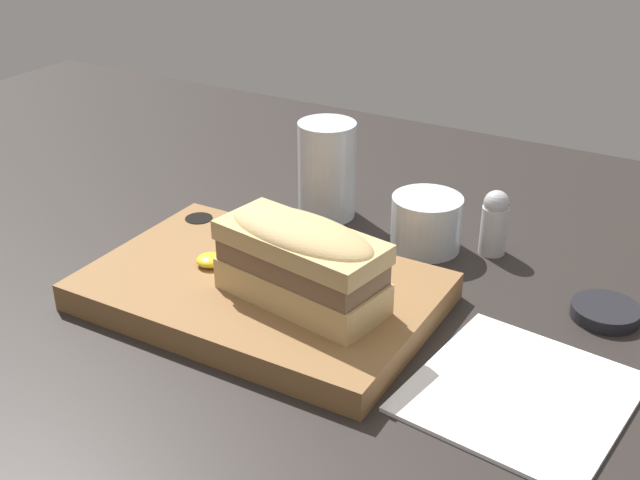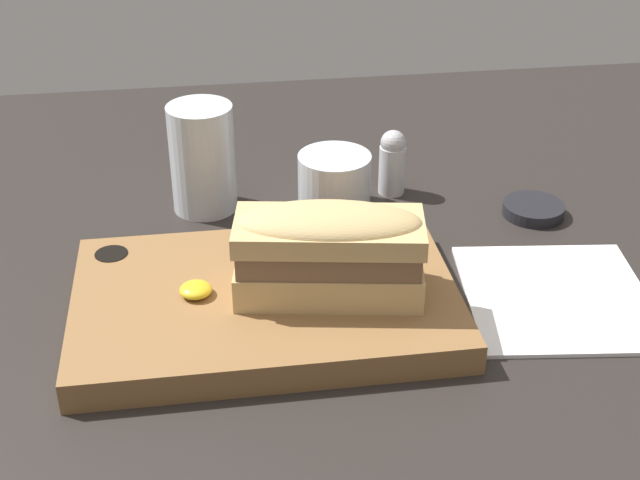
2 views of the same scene
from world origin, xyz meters
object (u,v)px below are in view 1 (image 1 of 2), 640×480
wine_glass (426,225)px  napkin (519,396)px  sandwich (299,259)px  condiment_dish (605,312)px  serving_board (261,291)px  water_glass (327,176)px  salt_shaker (494,222)px

wine_glass → napkin: wine_glass is taller
sandwich → condiment_dish: bearing=32.9°
serving_board → sandwich: 8.19cm
napkin → condiment_dish: size_ratio=2.97×
water_glass → salt_shaker: water_glass is taller
condiment_dish → water_glass: bearing=168.8°
sandwich → condiment_dish: (24.52, 15.85, -6.55)cm
serving_board → wine_glass: size_ratio=4.27×
salt_shaker → napkin: bearing=-65.9°
serving_board → napkin: serving_board is taller
condiment_dish → wine_glass: bearing=166.9°
napkin → condiment_dish: 16.34cm
sandwich → water_glass: (-9.99, 22.70, -2.15)cm
serving_board → water_glass: size_ratio=2.87×
serving_board → sandwich: sandwich is taller
serving_board → salt_shaker: (16.17, 21.58, 2.39)cm
serving_board → napkin: (26.65, -1.79, -1.18)cm
serving_board → napkin: bearing=-3.8°
sandwich → wine_glass: bearing=79.6°
sandwich → wine_glass: (3.78, 20.67, -4.36)cm
serving_board → salt_shaker: salt_shaker is taller
serving_board → water_glass: (-4.47, 21.04, 3.67)cm
sandwich → salt_shaker: sandwich is taller
water_glass → wine_glass: size_ratio=1.49×
wine_glass → napkin: bearing=-50.2°
wine_glass → condiment_dish: (20.74, -4.82, -2.18)cm
wine_glass → napkin: 27.20cm
sandwich → napkin: size_ratio=0.87×
water_glass → sandwich: bearing=-66.2°
serving_board → salt_shaker: 27.07cm
serving_board → salt_shaker: size_ratio=4.51×
water_glass → salt_shaker: 20.68cm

